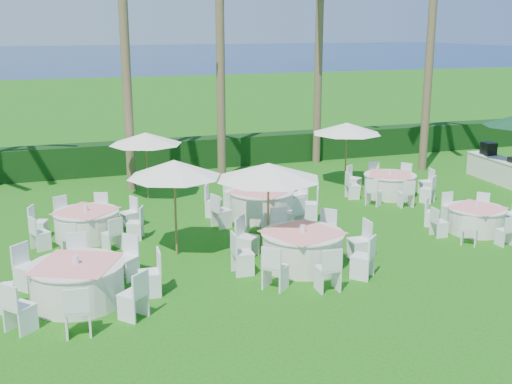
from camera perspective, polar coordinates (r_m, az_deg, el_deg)
ground at (r=15.57m, az=5.90°, el=-6.80°), size 120.00×120.00×0.00m
hedge at (r=26.34m, az=-5.19°, el=3.50°), size 34.00×1.00×1.20m
ocean at (r=115.39m, az=-16.49°, el=11.27°), size 260.00×260.00×0.00m
banquet_table_a at (r=14.05m, az=-15.59°, el=-7.71°), size 3.49×3.49×1.04m
banquet_table_b at (r=15.51m, az=4.15°, el=-5.02°), size 3.49×3.49×1.04m
banquet_table_c at (r=19.09m, az=18.97°, el=-2.28°), size 2.81×2.81×0.87m
banquet_table_d at (r=18.12m, az=-14.81°, el=-2.74°), size 3.02×3.02×0.94m
banquet_table_e at (r=19.31m, az=0.49°, el=-1.03°), size 3.37×3.37×1.03m
banquet_table_f at (r=22.23m, az=11.80°, el=0.64°), size 3.09×3.09×0.94m
umbrella_a at (r=15.91m, az=-7.29°, el=2.08°), size 2.35×2.35×2.46m
umbrella_b at (r=15.89m, az=1.11°, el=1.86°), size 2.67×2.67×2.36m
umbrella_c at (r=21.45m, az=-9.78°, el=4.71°), size 2.41×2.41×2.24m
umbrella_d at (r=23.22m, az=8.08°, el=5.63°), size 2.50×2.50×2.29m
buffet_table at (r=25.22m, az=21.26°, el=1.75°), size 1.01×3.83×1.35m
palm_b at (r=22.52m, az=-11.64°, el=13.88°), size 4.41×4.07×10.02m
palm_d at (r=26.88m, az=5.59°, el=11.84°), size 4.40×4.15×7.88m
palm_e at (r=26.12m, az=15.27°, el=12.99°), size 4.24×4.37×9.35m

